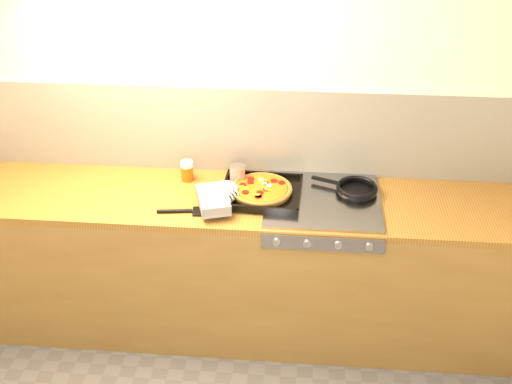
# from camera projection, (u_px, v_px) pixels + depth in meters

# --- Properties ---
(room_shell) EXTENTS (3.20, 3.20, 3.20)m
(room_shell) POSITION_uv_depth(u_px,v_px,m) (243.00, 131.00, 3.29)
(room_shell) COLOR white
(room_shell) RESTS_ON ground
(counter_run) EXTENTS (3.20, 0.62, 0.90)m
(counter_run) POSITION_uv_depth(u_px,v_px,m) (239.00, 264.00, 3.41)
(counter_run) COLOR olive
(counter_run) RESTS_ON ground
(stovetop) EXTENTS (0.60, 0.56, 0.02)m
(stovetop) POSITION_uv_depth(u_px,v_px,m) (323.00, 200.00, 3.14)
(stovetop) COLOR gray
(stovetop) RESTS_ON counter_run
(pizza_on_tray) EXTENTS (0.56, 0.48, 0.07)m
(pizza_on_tray) POSITION_uv_depth(u_px,v_px,m) (248.00, 192.00, 3.14)
(pizza_on_tray) COLOR black
(pizza_on_tray) RESTS_ON stovetop
(frying_pan) EXTENTS (0.38, 0.28, 0.04)m
(frying_pan) POSITION_uv_depth(u_px,v_px,m) (356.00, 189.00, 3.18)
(frying_pan) COLOR black
(frying_pan) RESTS_ON stovetop
(tomato_can) EXTENTS (0.10, 0.10, 0.12)m
(tomato_can) POSITION_uv_depth(u_px,v_px,m) (237.00, 175.00, 3.25)
(tomato_can) COLOR #AE0E12
(tomato_can) RESTS_ON counter_run
(juice_glass) EXTENTS (0.08, 0.08, 0.12)m
(juice_glass) POSITION_uv_depth(u_px,v_px,m) (187.00, 171.00, 3.30)
(juice_glass) COLOR #D04F0C
(juice_glass) RESTS_ON counter_run
(wooden_spoon) EXTENTS (0.30, 0.07, 0.02)m
(wooden_spoon) POSITION_uv_depth(u_px,v_px,m) (258.00, 179.00, 3.33)
(wooden_spoon) COLOR #A36845
(wooden_spoon) RESTS_ON counter_run
(black_spatula) EXTENTS (0.29, 0.10, 0.02)m
(black_spatula) POSITION_uv_depth(u_px,v_px,m) (186.00, 211.00, 3.05)
(black_spatula) COLOR black
(black_spatula) RESTS_ON counter_run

